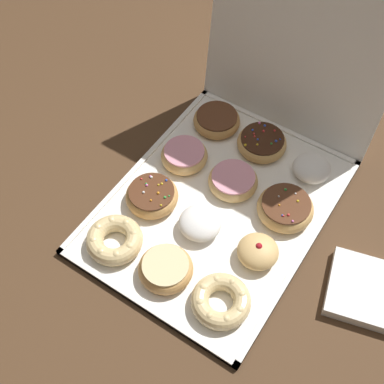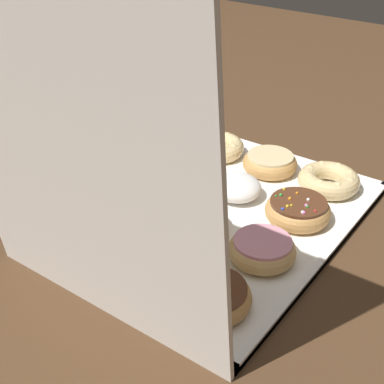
{
  "view_description": "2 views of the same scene",
  "coord_description": "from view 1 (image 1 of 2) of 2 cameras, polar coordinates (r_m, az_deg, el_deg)",
  "views": [
    {
      "loc": [
        0.3,
        -0.56,
        0.95
      ],
      "look_at": [
        -0.05,
        -0.03,
        0.05
      ],
      "focal_mm": 48.08,
      "sensor_mm": 36.0,
      "label": 1
    },
    {
      "loc": [
        -0.45,
        0.69,
        0.56
      ],
      "look_at": [
        0.04,
        0.02,
        0.06
      ],
      "focal_mm": 51.38,
      "sensor_mm": 36.0,
      "label": 2
    }
  ],
  "objects": [
    {
      "name": "ground_plane",
      "position": [
        1.14,
        2.83,
        -1.74
      ],
      "size": [
        3.0,
        3.0,
        0.0
      ],
      "primitive_type": "plane",
      "color": "#4C331E"
    },
    {
      "name": "chocolate_frosted_donut_9",
      "position": [
        1.26,
        2.76,
        7.97
      ],
      "size": [
        0.11,
        0.11,
        0.04
      ],
      "color": "tan",
      "rests_on": "donut_box"
    },
    {
      "name": "sprinkle_donut_3",
      "position": [
        1.12,
        -4.47,
        -0.41
      ],
      "size": [
        0.12,
        0.12,
        0.04
      ],
      "color": "tan",
      "rests_on": "donut_box"
    },
    {
      "name": "sprinkle_donut_10",
      "position": [
        1.23,
        7.76,
        5.45
      ],
      "size": [
        0.12,
        0.12,
        0.04
      ],
      "color": "tan",
      "rests_on": "donut_box"
    },
    {
      "name": "cruller_donut_2",
      "position": [
        1.0,
        3.23,
        -11.96
      ],
      "size": [
        0.12,
        0.12,
        0.04
      ],
      "color": "#EACC8C",
      "rests_on": "donut_box"
    },
    {
      "name": "cruller_donut_0",
      "position": [
        1.07,
        -8.6,
        -5.24
      ],
      "size": [
        0.12,
        0.12,
        0.04
      ],
      "color": "#EACC8C",
      "rests_on": "donut_box"
    },
    {
      "name": "jelly_filled_donut_5",
      "position": [
        1.05,
        7.31,
        -6.55
      ],
      "size": [
        0.09,
        0.09,
        0.05
      ],
      "color": "#E5B770",
      "rests_on": "donut_box"
    },
    {
      "name": "donut_box",
      "position": [
        1.13,
        2.84,
        -1.6
      ],
      "size": [
        0.43,
        0.57,
        0.01
      ],
      "color": "white",
      "rests_on": "ground"
    },
    {
      "name": "powdered_filled_donut_11",
      "position": [
        1.2,
        13.13,
        2.59
      ],
      "size": [
        0.09,
        0.09,
        0.04
      ],
      "color": "white",
      "rests_on": "donut_box"
    },
    {
      "name": "sprinkle_donut_8",
      "position": [
        1.12,
        10.31,
        -1.74
      ],
      "size": [
        0.12,
        0.12,
        0.04
      ],
      "color": "tan",
      "rests_on": "donut_box"
    },
    {
      "name": "powdered_filled_donut_4",
      "position": [
        1.08,
        0.94,
        -3.46
      ],
      "size": [
        0.09,
        0.09,
        0.04
      ],
      "color": "white",
      "rests_on": "donut_box"
    },
    {
      "name": "box_lid_open",
      "position": [
        1.14,
        12.31,
        17.55
      ],
      "size": [
        0.43,
        0.07,
        0.56
      ],
      "primitive_type": "cube",
      "rotation": [
        1.45,
        0.0,
        0.0
      ],
      "color": "white",
      "rests_on": "ground"
    },
    {
      "name": "pink_frosted_donut_7",
      "position": [
        1.15,
        4.54,
        1.29
      ],
      "size": [
        0.11,
        0.11,
        0.03
      ],
      "color": "#E5B770",
      "rests_on": "donut_box"
    },
    {
      "name": "pink_frosted_donut_6",
      "position": [
        1.19,
        -0.86,
        4.1
      ],
      "size": [
        0.11,
        0.11,
        0.04
      ],
      "color": "#E5B770",
      "rests_on": "donut_box"
    },
    {
      "name": "napkin_stack",
      "position": [
        1.08,
        18.7,
        -10.3
      ],
      "size": [
        0.18,
        0.18,
        0.03
      ],
      "primitive_type": "cube",
      "rotation": [
        0.0,
        0.0,
        0.26
      ],
      "color": "white",
      "rests_on": "ground"
    },
    {
      "name": "glazed_ring_donut_1",
      "position": [
        1.03,
        -2.85,
        -8.52
      ],
      "size": [
        0.11,
        0.11,
        0.04
      ],
      "color": "tan",
      "rests_on": "donut_box"
    }
  ]
}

